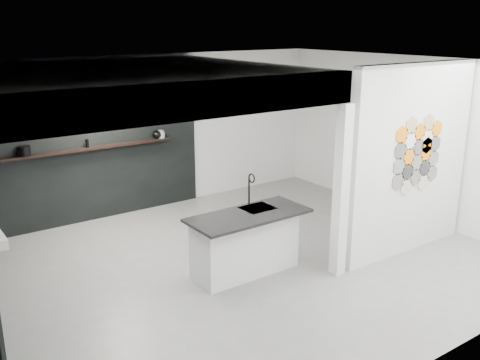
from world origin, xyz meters
name	(u,v)px	position (x,y,z in m)	size (l,w,h in m)	color
floor	(246,262)	(0.00, 0.00, -0.01)	(7.00, 6.00, 0.01)	slate
partition_panel	(411,160)	(2.23, -1.00, 1.40)	(2.45, 0.15, 2.80)	silver
bay_clad_back	(81,155)	(-1.30, 2.97, 1.18)	(4.40, 0.04, 2.35)	black
bulkhead	(123,84)	(-1.30, 1.00, 2.55)	(4.40, 4.00, 0.40)	silver
corner_column	(341,192)	(0.82, -1.00, 1.18)	(0.16, 0.16, 2.35)	silver
fascia_beam	(197,100)	(-1.30, -0.92, 2.55)	(4.40, 0.16, 0.40)	silver
display_shelf	(89,149)	(-1.20, 2.87, 1.30)	(3.00, 0.15, 0.04)	black
kitchen_island	(245,242)	(-0.20, -0.26, 0.45)	(1.68, 0.76, 1.34)	silver
stockpot	(24,151)	(-2.22, 2.87, 1.40)	(0.19, 0.19, 0.16)	black
kettle	(157,134)	(0.07, 2.87, 1.39)	(0.17, 0.17, 0.14)	black
glass_bowl	(161,135)	(0.15, 2.87, 1.37)	(0.15, 0.15, 0.10)	gray
glass_vase	(161,134)	(0.15, 2.87, 1.39)	(0.10, 0.10, 0.14)	gray
bottle_dark	(87,143)	(-1.22, 2.87, 1.39)	(0.05, 0.05, 0.14)	black
utensil_cup	(20,154)	(-2.30, 2.87, 1.37)	(0.08, 0.08, 0.09)	black
hex_tile_cluster	(418,154)	(2.26, -1.09, 1.50)	(1.04, 0.02, 1.16)	#66635E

